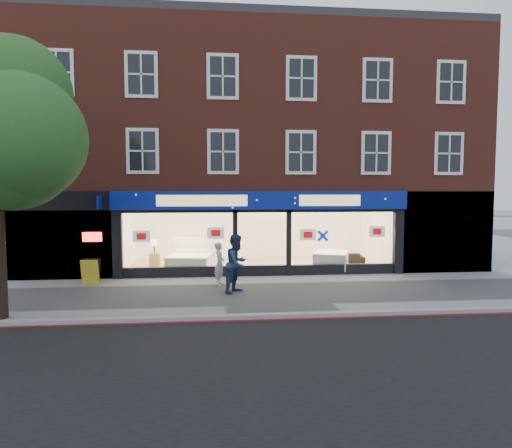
{
  "coord_description": "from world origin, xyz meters",
  "views": [
    {
      "loc": [
        -1.99,
        -14.49,
        3.31
      ],
      "look_at": [
        -0.29,
        2.5,
        2.07
      ],
      "focal_mm": 32.0,
      "sensor_mm": 36.0,
      "label": 1
    }
  ],
  "objects": [
    {
      "name": "bedside_table",
      "position": [
        -4.4,
        5.16,
        0.38
      ],
      "size": [
        0.51,
        0.51,
        0.55
      ],
      "primitive_type": "cube",
      "rotation": [
        0.0,
        0.0,
        0.13
      ],
      "color": "brown",
      "rests_on": "showroom_floor"
    },
    {
      "name": "pedestrian_grey",
      "position": [
        -1.69,
        1.4,
        0.76
      ],
      "size": [
        0.47,
        0.61,
        1.51
      ],
      "primitive_type": "imported",
      "rotation": [
        0.0,
        0.0,
        1.36
      ],
      "color": "#A8AAB0",
      "rests_on": "ground"
    },
    {
      "name": "a_board",
      "position": [
        -6.2,
        1.87,
        0.47
      ],
      "size": [
        0.62,
        0.41,
        0.93
      ],
      "primitive_type": "cube",
      "rotation": [
        0.0,
        0.0,
        -0.03
      ],
      "color": "gold",
      "rests_on": "ground"
    },
    {
      "name": "mattress_stack",
      "position": [
        3.02,
        4.0,
        0.43
      ],
      "size": [
        1.85,
        2.05,
        0.67
      ],
      "rotation": [
        0.0,
        0.0,
        -0.37
      ],
      "color": "silver",
      "rests_on": "showroom_floor"
    },
    {
      "name": "kerb_stone",
      "position": [
        0.0,
        -2.9,
        0.06
      ],
      "size": [
        60.0,
        0.25,
        0.12
      ],
      "primitive_type": "cube",
      "color": "gray",
      "rests_on": "ground"
    },
    {
      "name": "building",
      "position": [
        -0.02,
        6.93,
        6.67
      ],
      "size": [
        19.0,
        8.26,
        10.3
      ],
      "color": "maroon",
      "rests_on": "ground"
    },
    {
      "name": "ground",
      "position": [
        0.0,
        0.0,
        0.0
      ],
      "size": [
        120.0,
        120.0,
        0.0
      ],
      "primitive_type": "plane",
      "color": "gray",
      "rests_on": "ground"
    },
    {
      "name": "display_bed",
      "position": [
        -2.82,
        4.33,
        0.44
      ],
      "size": [
        2.04,
        2.36,
        1.21
      ],
      "rotation": [
        0.0,
        0.0,
        -0.15
      ],
      "color": "white",
      "rests_on": "showroom_floor"
    },
    {
      "name": "showroom_floor",
      "position": [
        0.0,
        5.25,
        0.05
      ],
      "size": [
        11.0,
        4.5,
        0.1
      ],
      "primitive_type": "cube",
      "color": "tan",
      "rests_on": "ground"
    },
    {
      "name": "sofa",
      "position": [
        3.7,
        4.72,
        0.37
      ],
      "size": [
        1.93,
        0.89,
        0.55
      ],
      "primitive_type": "imported",
      "rotation": [
        0.0,
        0.0,
        3.05
      ],
      "color": "black",
      "rests_on": "showroom_floor"
    },
    {
      "name": "road",
      "position": [
        0.0,
        -8.0,
        0.0
      ],
      "size": [
        60.0,
        10.0,
        0.01
      ],
      "primitive_type": "cube",
      "color": "black",
      "rests_on": "ground"
    },
    {
      "name": "pedestrian_blue",
      "position": [
        -1.15,
        0.21,
        0.96
      ],
      "size": [
        1.13,
        1.18,
        1.91
      ],
      "primitive_type": "imported",
      "rotation": [
        0.0,
        0.0,
        0.96
      ],
      "color": "#1B2C4D",
      "rests_on": "ground"
    },
    {
      "name": "kerb_line",
      "position": [
        0.0,
        -3.1,
        0.01
      ],
      "size": [
        60.0,
        0.1,
        0.01
      ],
      "primitive_type": "cube",
      "color": "#8C0A07",
      "rests_on": "ground"
    }
  ]
}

